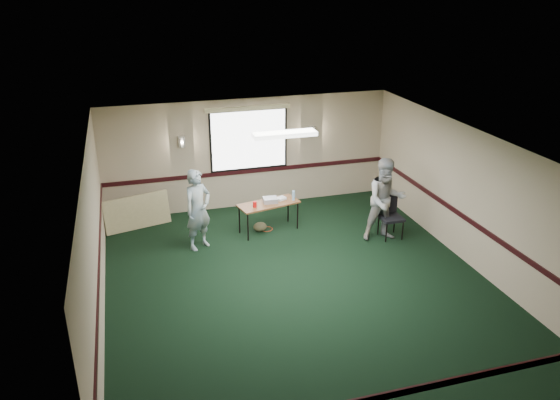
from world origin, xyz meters
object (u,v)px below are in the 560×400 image
object	(u,v)px
folding_table	(269,205)
person_left	(198,210)
projector	(270,200)
conference_chair	(390,212)
person_right	(386,200)

from	to	relation	value
folding_table	person_left	xyz separation A→B (m)	(-1.61, -0.37, 0.24)
projector	folding_table	bearing A→B (deg)	-139.53
folding_table	projector	distance (m)	0.12
folding_table	person_left	size ratio (longest dim) A/B	0.83
projector	conference_chair	bearing A→B (deg)	-17.74
folding_table	person_left	bearing A→B (deg)	179.97
conference_chair	person_left	size ratio (longest dim) A/B	0.55
projector	person_right	distance (m)	2.53
projector	person_left	world-z (taller)	person_left
conference_chair	person_left	distance (m)	4.15
conference_chair	person_right	xyz separation A→B (m)	(-0.18, -0.12, 0.36)
conference_chair	person_left	xyz separation A→B (m)	(-4.10, 0.60, 0.31)
folding_table	conference_chair	xyz separation A→B (m)	(2.48, -0.97, -0.07)
folding_table	projector	world-z (taller)	projector
person_left	person_right	size ratio (longest dim) A/B	0.94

